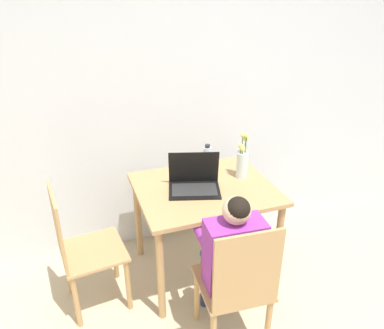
% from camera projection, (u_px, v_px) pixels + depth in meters
% --- Properties ---
extents(wall_back, '(6.40, 0.05, 2.50)m').
position_uv_depth(wall_back, '(187.00, 94.00, 2.92)').
color(wall_back, silver).
rests_on(wall_back, ground_plane).
extents(dining_table, '(0.95, 0.79, 0.74)m').
position_uv_depth(dining_table, '(204.00, 200.00, 2.68)').
color(dining_table, tan).
rests_on(dining_table, ground_plane).
extents(chair_occupied, '(0.43, 0.43, 0.92)m').
position_uv_depth(chair_occupied, '(237.00, 286.00, 2.14)').
color(chair_occupied, tan).
rests_on(chair_occupied, ground_plane).
extents(chair_spare, '(0.44, 0.44, 0.92)m').
position_uv_depth(chair_spare, '(82.00, 249.00, 2.44)').
color(chair_spare, tan).
rests_on(chair_spare, ground_plane).
extents(person_seated, '(0.37, 0.44, 1.02)m').
position_uv_depth(person_seated, '(231.00, 251.00, 2.18)').
color(person_seated, purple).
rests_on(person_seated, ground_plane).
extents(laptop, '(0.41, 0.34, 0.26)m').
position_uv_depth(laptop, '(194.00, 181.00, 2.59)').
color(laptop, black).
rests_on(laptop, dining_table).
extents(flower_vase, '(0.09, 0.09, 0.35)m').
position_uv_depth(flower_vase, '(242.00, 162.00, 2.72)').
color(flower_vase, silver).
rests_on(flower_vase, dining_table).
extents(water_bottle, '(0.06, 0.06, 0.23)m').
position_uv_depth(water_bottle, '(207.00, 160.00, 2.79)').
color(water_bottle, silver).
rests_on(water_bottle, dining_table).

